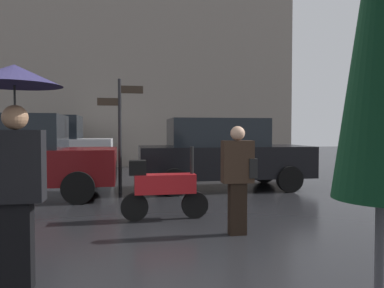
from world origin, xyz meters
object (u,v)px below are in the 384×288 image
parked_scooter (162,187)px  parked_car_left (52,145)px  street_signpost (120,124)px  pedestrian_with_bag (239,173)px  pedestrian_with_umbrella (15,128)px  folded_patio_umbrella_near (384,43)px  parked_car_distant (16,156)px  parked_car_right (222,153)px

parked_scooter → parked_car_left: (-3.20, 7.32, 0.47)m
street_signpost → parked_car_left: bearing=118.4°
pedestrian_with_bag → pedestrian_with_umbrella: bearing=-10.4°
folded_patio_umbrella_near → parked_scooter: folded_patio_umbrella_near is taller
pedestrian_with_umbrella → pedestrian_with_bag: 3.01m
folded_patio_umbrella_near → parked_scooter: bearing=94.0°
pedestrian_with_bag → parked_car_distant: bearing=-79.8°
parked_car_right → parked_car_left: bearing=-32.1°
parked_car_left → parked_car_right: 6.63m
pedestrian_with_umbrella → parked_car_right: pedestrian_with_umbrella is taller
parked_car_right → parked_car_distant: parked_car_distant is taller
parked_car_distant → folded_patio_umbrella_near: bearing=117.5°
pedestrian_with_bag → parked_scooter: size_ratio=1.06×
parked_car_left → street_signpost: size_ratio=1.47×
parked_scooter → parked_car_right: (1.84, 3.01, 0.37)m
parked_scooter → parked_car_distant: bearing=149.5°
parked_scooter → street_signpost: size_ratio=0.54×
parked_car_right → street_signpost: (-2.59, -0.24, 0.75)m
parked_scooter → street_signpost: 3.08m
parked_car_left → parked_car_right: bearing=-27.5°
folded_patio_umbrella_near → parked_car_left: size_ratio=0.64×
parked_car_left → street_signpost: street_signpost is taller
parked_car_left → street_signpost: 5.20m
folded_patio_umbrella_near → parked_car_left: (-3.54, 12.18, -0.79)m
pedestrian_with_umbrella → parked_scooter: (1.60, 2.46, -0.97)m
pedestrian_with_umbrella → parked_scooter: size_ratio=1.42×
street_signpost → folded_patio_umbrella_near: bearing=-81.9°
parked_car_right → street_signpost: 2.70m
folded_patio_umbrella_near → pedestrian_with_umbrella: 3.10m
parked_car_left → street_signpost: bearing=-48.6°
pedestrian_with_umbrella → folded_patio_umbrella_near: bearing=-123.6°
pedestrian_with_bag → parked_car_left: 9.38m
pedestrian_with_umbrella → parked_car_left: pedestrian_with_umbrella is taller
parked_scooter → parked_car_right: bearing=67.1°
pedestrian_with_umbrella → parked_scooter: pedestrian_with_umbrella is taller
pedestrian_with_bag → street_signpost: 4.29m
pedestrian_with_bag → parked_car_right: size_ratio=0.36×
pedestrian_with_bag → parked_car_distant: parked_car_distant is taller
pedestrian_with_umbrella → street_signpost: 5.30m
parked_car_right → parked_car_distant: (-4.84, -0.57, 0.02)m
pedestrian_with_bag → street_signpost: (-1.74, 3.84, 0.78)m
parked_car_left → parked_car_right: (5.04, -4.31, -0.10)m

